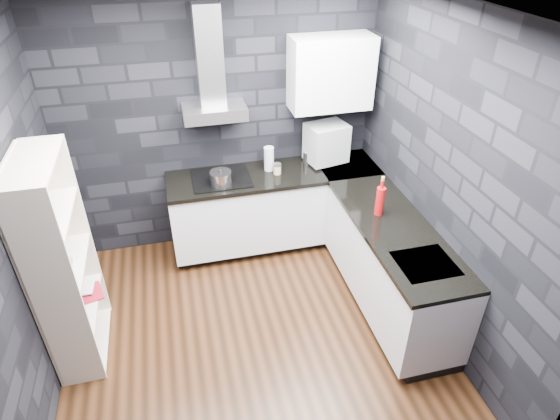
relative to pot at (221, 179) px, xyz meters
name	(u,v)px	position (x,y,z in m)	size (l,w,h in m)	color
ground	(254,336)	(0.07, -1.17, -0.97)	(3.20, 3.20, 0.00)	#3A2010
ceiling	(240,13)	(0.07, -1.17, 1.73)	(3.20, 3.20, 0.00)	silver
wall_back	(219,124)	(0.07, 0.45, 0.38)	(3.20, 0.05, 2.70)	black
wall_front	(316,400)	(0.07, -2.80, 0.38)	(3.20, 0.05, 2.70)	black
wall_left	(8,241)	(-1.56, -1.17, 0.38)	(0.05, 3.20, 2.70)	black
wall_right	(447,182)	(1.69, -1.17, 0.38)	(0.05, 3.20, 2.70)	black
toekick_back	(274,236)	(0.57, 0.17, -0.92)	(2.18, 0.50, 0.10)	black
toekick_right	(389,298)	(1.41, -1.07, -0.92)	(0.50, 1.78, 0.10)	black
counter_back_cab	(274,206)	(0.57, 0.13, -0.49)	(2.20, 0.60, 0.76)	silver
counter_right_cab	(391,264)	(1.37, -1.07, -0.49)	(0.60, 1.80, 0.76)	silver
counter_back_top	(274,175)	(0.57, 0.12, -0.09)	(2.20, 0.62, 0.04)	black
counter_right_top	(396,229)	(1.36, -1.07, -0.09)	(0.62, 1.80, 0.04)	black
counter_corner_top	(347,165)	(1.37, 0.13, -0.09)	(0.62, 0.62, 0.04)	black
hood_body	(215,112)	(0.02, 0.26, 0.59)	(0.60, 0.34, 0.12)	#B8B8BD
hood_chimney	(209,56)	(0.02, 0.33, 1.10)	(0.24, 0.20, 0.90)	#B8B8BD
upper_cabinet	(331,73)	(1.17, 0.25, 0.88)	(0.80, 0.35, 0.70)	silver
cooktop	(221,178)	(0.02, 0.13, -0.07)	(0.58, 0.50, 0.01)	black
sink_rim	(426,264)	(1.37, -1.57, -0.08)	(0.44, 0.40, 0.01)	#B8B8BD
pot	(221,179)	(0.00, 0.00, 0.00)	(0.20, 0.20, 0.12)	#B9B9BE
glass_vase	(269,159)	(0.53, 0.20, 0.05)	(0.10, 0.10, 0.25)	silver
storage_jar	(277,169)	(0.59, 0.10, -0.02)	(0.08, 0.08, 0.10)	tan
utensil_crock	(307,157)	(0.96, 0.27, -0.01)	(0.09, 0.09, 0.12)	#B9B9BE
appliance_garage	(326,143)	(1.15, 0.23, 0.15)	(0.40, 0.31, 0.40)	#A1A5A9
red_bottle	(380,201)	(1.29, -0.85, 0.06)	(0.08, 0.08, 0.27)	#990C0F
bookshelf	(63,265)	(-1.35, -0.92, -0.07)	(0.34, 0.80, 1.80)	beige
fruit_bowl	(61,267)	(-1.35, -0.99, -0.04)	(0.20, 0.20, 0.05)	silver
book_red	(76,287)	(-1.34, -0.81, -0.40)	(0.18, 0.02, 0.25)	maroon
book_second	(71,279)	(-1.39, -0.72, -0.38)	(0.16, 0.02, 0.22)	#B2B2B2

